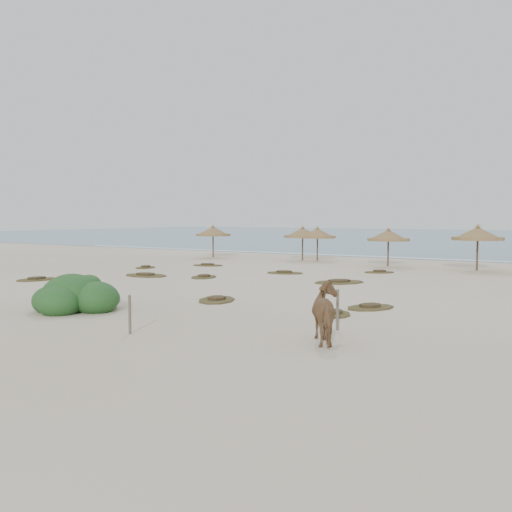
% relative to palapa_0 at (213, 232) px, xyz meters
% --- Properties ---
extents(ground, '(160.00, 160.00, 0.00)m').
position_rel_palapa_0_xyz_m(ground, '(13.45, -18.70, -2.03)').
color(ground, beige).
rests_on(ground, ground).
extents(ocean, '(200.00, 100.00, 0.01)m').
position_rel_palapa_0_xyz_m(ocean, '(13.45, 56.30, -2.03)').
color(ocean, '#2D6387').
rests_on(ocean, ground).
extents(foam_line, '(70.00, 0.60, 0.01)m').
position_rel_palapa_0_xyz_m(foam_line, '(13.45, 7.30, -2.03)').
color(foam_line, white).
rests_on(foam_line, ground).
extents(palapa_0, '(3.41, 3.41, 2.62)m').
position_rel_palapa_0_xyz_m(palapa_0, '(0.00, 0.00, 0.00)').
color(palapa_0, brown).
rests_on(palapa_0, ground).
extents(palapa_1, '(3.08, 3.08, 2.59)m').
position_rel_palapa_0_xyz_m(palapa_1, '(7.48, 1.01, -0.03)').
color(palapa_1, brown).
rests_on(palapa_1, ground).
extents(palapa_2, '(3.59, 3.59, 2.55)m').
position_rel_palapa_0_xyz_m(palapa_2, '(8.59, 1.25, -0.05)').
color(palapa_2, brown).
rests_on(palapa_2, ground).
extents(palapa_3, '(3.61, 3.61, 2.56)m').
position_rel_palapa_0_xyz_m(palapa_3, '(14.57, -0.54, -0.05)').
color(palapa_3, brown).
rests_on(palapa_3, ground).
extents(palapa_4, '(3.15, 3.15, 2.82)m').
position_rel_palapa_0_xyz_m(palapa_4, '(20.09, -0.48, 0.15)').
color(palapa_4, brown).
rests_on(palapa_4, ground).
extents(horse, '(1.78, 1.97, 1.55)m').
position_rel_palapa_0_xyz_m(horse, '(20.87, -23.24, -1.26)').
color(horse, olive).
rests_on(horse, ground).
extents(fence_post_near, '(0.10, 0.10, 1.09)m').
position_rel_palapa_0_xyz_m(fence_post_near, '(15.71, -25.15, -1.49)').
color(fence_post_near, '#625B49').
rests_on(fence_post_near, ground).
extents(fence_post_far, '(0.11, 0.11, 1.18)m').
position_rel_palapa_0_xyz_m(fence_post_far, '(20.38, -21.59, -1.44)').
color(fence_post_far, '#625B49').
rests_on(fence_post_far, ground).
extents(bush, '(3.30, 2.91, 1.48)m').
position_rel_palapa_0_xyz_m(bush, '(11.17, -23.27, -1.55)').
color(bush, '#265524').
rests_on(bush, ground).
extents(scrub_0, '(1.60, 2.26, 0.16)m').
position_rel_palapa_0_xyz_m(scrub_0, '(2.03, -17.94, -1.98)').
color(scrub_0, brown).
rests_on(scrub_0, ground).
extents(scrub_1, '(2.77, 1.89, 0.16)m').
position_rel_palapa_0_xyz_m(scrub_1, '(5.38, -13.47, -1.98)').
color(scrub_1, brown).
rests_on(scrub_1, ground).
extents(scrub_2, '(1.82, 2.25, 0.16)m').
position_rel_palapa_0_xyz_m(scrub_2, '(8.58, -12.45, -1.98)').
color(scrub_2, brown).
rests_on(scrub_2, ground).
extents(scrub_3, '(2.89, 3.08, 0.16)m').
position_rel_palapa_0_xyz_m(scrub_3, '(15.67, -10.82, -1.98)').
color(scrub_3, brown).
rests_on(scrub_3, ground).
extents(scrub_4, '(1.98, 2.29, 0.16)m').
position_rel_palapa_0_xyz_m(scrub_4, '(19.78, -17.40, -1.98)').
color(scrub_4, brown).
rests_on(scrub_4, ground).
extents(scrub_6, '(2.33, 1.83, 0.16)m').
position_rel_palapa_0_xyz_m(scrub_6, '(4.36, -6.51, -1.98)').
color(scrub_6, brown).
rests_on(scrub_6, ground).
extents(scrub_7, '(2.08, 2.02, 0.16)m').
position_rel_palapa_0_xyz_m(scrub_7, '(15.59, -4.96, -1.98)').
color(scrub_7, brown).
rests_on(scrub_7, ground).
extents(scrub_8, '(1.47, 1.88, 0.16)m').
position_rel_palapa_0_xyz_m(scrub_8, '(2.04, -9.93, -1.98)').
color(scrub_8, brown).
rests_on(scrub_8, ground).
extents(scrub_9, '(2.10, 2.48, 0.16)m').
position_rel_palapa_0_xyz_m(scrub_9, '(14.08, -18.83, -1.98)').
color(scrub_9, brown).
rests_on(scrub_9, ground).
extents(scrub_11, '(2.26, 1.99, 0.16)m').
position_rel_palapa_0_xyz_m(scrub_11, '(8.27, -21.23, -1.98)').
color(scrub_11, brown).
rests_on(scrub_11, ground).
extents(scrub_12, '(1.61, 1.84, 0.16)m').
position_rel_palapa_0_xyz_m(scrub_12, '(19.27, -19.27, -1.98)').
color(scrub_12, brown).
rests_on(scrub_12, ground).
extents(scrub_13, '(2.40, 1.88, 0.16)m').
position_rel_palapa_0_xyz_m(scrub_13, '(11.15, -8.23, -1.98)').
color(scrub_13, brown).
rests_on(scrub_13, ground).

